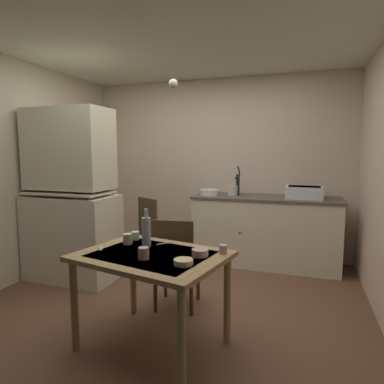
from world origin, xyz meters
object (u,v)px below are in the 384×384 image
chair_by_counter (155,230)px  serving_bowl_wide (200,253)px  sink_basin (304,192)px  chair_far_side (176,261)px  dining_table (152,266)px  mug_dark (135,236)px  mixing_bowl_counter (209,192)px  hutch_cabinet (71,201)px  glass_bottle (146,231)px  hand_pump (238,183)px

chair_by_counter → serving_bowl_wide: (1.08, -1.57, 0.27)m
sink_basin → chair_far_side: (-1.12, -1.55, -0.51)m
dining_table → mug_dark: 0.46m
chair_far_side → mixing_bowl_counter: bearing=93.8°
serving_bowl_wide → mug_dark: size_ratio=1.72×
sink_basin → serving_bowl_wide: size_ratio=3.64×
hutch_cabinet → serving_bowl_wide: 2.06m
mug_dark → glass_bottle: glass_bottle is taller
sink_basin → chair_far_side: bearing=-125.8°
dining_table → mug_dark: bearing=133.8°
hand_pump → mug_dark: 1.99m
mixing_bowl_counter → serving_bowl_wide: size_ratio=2.04×
sink_basin → mug_dark: 2.31m
sink_basin → mug_dark: (-1.37, -1.85, -0.22)m
dining_table → glass_bottle: (-0.13, 0.17, 0.22)m
mug_dark → mixing_bowl_counter: bearing=85.2°
hand_pump → mug_dark: bearing=-105.3°
serving_bowl_wide → hutch_cabinet: bearing=153.4°
mixing_bowl_counter → serving_bowl_wide: 2.13m
mug_dark → hand_pump: bearing=74.7°
hand_pump → dining_table: bearing=-95.6°
chair_by_counter → serving_bowl_wide: bearing=-55.4°
mixing_bowl_counter → mug_dark: 1.82m
glass_bottle → chair_by_counter: bearing=112.4°
dining_table → chair_by_counter: chair_by_counter is taller
dining_table → chair_far_side: 0.65m
sink_basin → chair_by_counter: size_ratio=0.49×
dining_table → chair_by_counter: bearing=114.0°
sink_basin → chair_far_side: sink_basin is taller
hand_pump → mixing_bowl_counter: bearing=-165.5°
chair_by_counter → mixing_bowl_counter: bearing=40.6°
hand_pump → dining_table: hand_pump is taller
sink_basin → dining_table: (-1.06, -2.17, -0.35)m
chair_far_side → mug_dark: size_ratio=12.40×
sink_basin → chair_by_counter: sink_basin is taller
mixing_bowl_counter → chair_by_counter: (-0.57, -0.49, -0.45)m
hutch_cabinet → dining_table: 1.79m
glass_bottle → chair_far_side: bearing=81.0°
dining_table → chair_by_counter: size_ratio=1.32×
serving_bowl_wide → glass_bottle: size_ratio=0.40×
chair_far_side → hutch_cabinet: bearing=166.2°
mixing_bowl_counter → sink_basin: bearing=2.4°
chair_by_counter → dining_table: bearing=-66.0°
sink_basin → serving_bowl_wide: 2.24m
chair_by_counter → mug_dark: 1.41m
mixing_bowl_counter → mug_dark: bearing=-94.8°
sink_basin → chair_by_counter: bearing=-163.2°
chair_by_counter → hutch_cabinet: bearing=-138.8°
sink_basin → dining_table: sink_basin is taller
serving_bowl_wide → hand_pump: bearing=93.8°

